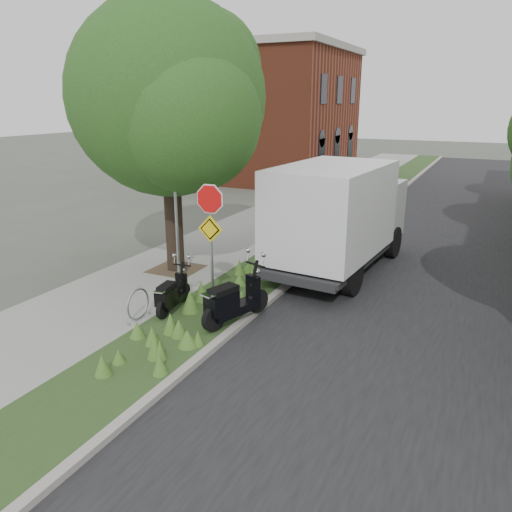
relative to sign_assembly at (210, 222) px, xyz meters
The scene contains 14 objects.
ground 2.78m from the sign_assembly, 22.62° to the right, with size 120.00×120.00×0.00m, color #4C5147.
sidewalk_near 10.10m from the sign_assembly, 106.84° to the left, with size 3.50×60.00×0.12m, color gray.
verge 9.69m from the sign_assembly, 90.61° to the left, with size 2.00×60.00×0.12m, color #28421C.
kerb_near 9.73m from the sign_assembly, 84.54° to the left, with size 0.20×60.00×0.13m, color #9E9991.
road 10.65m from the sign_assembly, 64.96° to the left, with size 7.00×60.00×0.01m, color black.
street_tree_main 4.30m from the sign_assembly, 139.63° to the left, with size 6.21×5.54×7.66m.
bare_post 2.18m from the sign_assembly, 145.95° to the left, with size 0.08×0.08×4.00m.
bike_hoop 2.54m from the sign_assembly, 137.69° to the right, with size 0.06×0.78×0.77m.
sign_assembly is the anchor object (origin of this frame).
brick_building 22.97m from the sign_assembly, 110.72° to the left, with size 9.40×10.40×8.30m.
scooter_near 2.10m from the sign_assembly, 150.29° to the right, with size 0.46×1.59×0.76m.
scooter_far 1.95m from the sign_assembly, 33.30° to the right, with size 0.82×1.94×0.95m.
box_truck 4.87m from the sign_assembly, 69.50° to the left, with size 2.88×6.35×2.80m.
utility_cabinet 7.81m from the sign_assembly, 100.57° to the left, with size 1.03×0.85×1.17m.
Camera 1 is at (4.42, -8.99, 5.01)m, focal length 35.00 mm.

